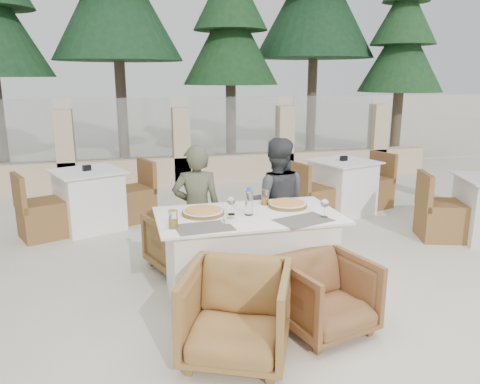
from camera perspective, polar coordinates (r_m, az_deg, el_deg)
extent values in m
plane|color=beige|center=(4.33, 1.49, -12.82)|extent=(80.00, 80.00, 0.00)
cube|color=beige|center=(17.85, -10.92, 7.49)|extent=(30.00, 16.00, 0.01)
cone|color=#1C4424|center=(11.29, -14.84, 20.17)|extent=(2.86, 2.86, 6.50)
cone|color=#1F4822|center=(11.22, -1.16, 16.80)|extent=(2.20, 2.20, 5.00)
cone|color=#1A3F22|center=(12.58, 9.09, 20.45)|extent=(2.99, 2.99, 6.80)
cone|color=#224C25|center=(12.14, 19.04, 14.68)|extent=(1.98, 1.98, 4.50)
cube|color=#635C55|center=(3.76, -4.36, -4.33)|extent=(0.47, 0.33, 0.00)
cube|color=#605A52|center=(3.97, 7.75, -3.42)|extent=(0.52, 0.42, 0.00)
cylinder|color=#C65A1B|center=(4.10, -4.51, -2.42)|extent=(0.41, 0.41, 0.05)
cylinder|color=#EA4D20|center=(4.35, 5.84, -1.50)|extent=(0.44, 0.44, 0.05)
cylinder|color=#BCE3F8|center=(4.05, 1.10, -1.14)|extent=(0.09, 0.09, 0.25)
cylinder|color=gold|center=(3.75, -8.13, -3.31)|extent=(0.08, 0.08, 0.15)
cylinder|color=orange|center=(4.40, 3.06, -0.62)|extent=(0.08, 0.08, 0.15)
imported|color=brown|center=(4.89, -7.10, -5.94)|extent=(0.81, 0.82, 0.59)
imported|color=brown|center=(5.00, 3.64, -5.40)|extent=(0.72, 0.74, 0.58)
imported|color=olive|center=(3.38, -0.43, -14.64)|extent=(0.95, 0.96, 0.67)
imported|color=brown|center=(3.77, 10.44, -12.27)|extent=(0.78, 0.80, 0.60)
imported|color=#4F513B|center=(4.64, -5.27, -2.27)|extent=(0.52, 0.38, 1.32)
imported|color=#3C3F42|center=(4.86, 4.41, -1.29)|extent=(0.78, 0.68, 1.35)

